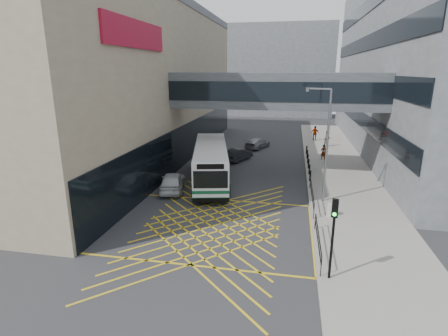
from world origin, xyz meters
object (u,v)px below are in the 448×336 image
Objects in this scene: bus at (211,162)px; litter_bin at (330,210)px; pedestrian_b at (327,139)px; pedestrian_a at (323,152)px; car_silver at (257,143)px; car_white at (173,181)px; pedestrian_c at (315,133)px; car_dark at (238,154)px; traffic_light at (333,228)px; street_lamp at (325,139)px.

bus is 11.08m from litter_bin.
bus is 19.30m from pedestrian_b.
car_silver is at bearing -53.31° from pedestrian_a.
bus reaches higher than car_silver.
car_white is 1.10× the size of car_silver.
car_silver is 9.03m from pedestrian_c.
bus is at bearing 78.54° from pedestrian_c.
bus is at bearing 100.10° from car_silver.
car_dark is (1.16, 7.62, -1.06)m from bus.
pedestrian_b reaches higher than pedestrian_a.
traffic_light reaches higher than car_silver.
street_lamp reaches higher than pedestrian_c.
car_white reaches higher than car_silver.
pedestrian_a is (1.35, 22.37, -1.72)m from traffic_light.
car_silver is at bearing -78.86° from car_dark.
litter_bin is (8.10, -13.58, -0.08)m from car_dark.
car_white is 2.49× the size of pedestrian_c.
street_lamp is (0.27, 10.11, 1.98)m from traffic_light.
traffic_light is at bearing -95.55° from litter_bin.
pedestrian_b is (2.33, 29.23, -1.56)m from traffic_light.
car_white is 2.98× the size of pedestrian_a.
traffic_light is at bearing -76.97° from street_lamp.
car_dark is at bearing 120.82° from litter_bin.
litter_bin is 25.64m from pedestrian_c.
litter_bin is at bearing -133.91° from pedestrian_b.
car_silver is at bearing 152.75° from pedestrian_b.
car_white is at bearing -167.47° from street_lamp.
pedestrian_b is at bearing 42.56° from bus.
car_white is 17.59m from car_silver.
street_lamp reaches higher than car_white.
street_lamp is at bearing -33.00° from bus.
pedestrian_b is (10.88, 15.93, -0.60)m from bus.
car_white is at bearing 24.72° from pedestrian_a.
pedestrian_b is (13.33, 18.72, 0.36)m from car_white.
litter_bin is at bearing 152.40° from car_white.
pedestrian_c is at bearing 50.88° from bus.
traffic_light is (7.39, -20.92, 2.03)m from car_dark.
bus is 7.78m from car_dark.
car_silver is at bearing 124.65° from street_lamp.
car_dark is at bearing 98.44° from car_silver.
car_silver is 8.58m from pedestrian_b.
pedestrian_c is (0.34, 25.63, 0.54)m from litter_bin.
pedestrian_a is at bearing 29.41° from bus.
car_silver is (4.96, 16.88, -0.08)m from car_white.
pedestrian_a is (12.35, 11.86, 0.20)m from car_white.
litter_bin is 0.43× the size of pedestrian_c.
car_dark is 0.97× the size of car_silver.
traffic_light is at bearing 123.86° from car_white.
street_lamp is 4.96m from litter_bin.
traffic_light is at bearing -70.36° from bus.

